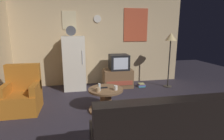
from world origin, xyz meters
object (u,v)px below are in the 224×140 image
(standing_lamp, at_px, (171,41))
(book_stack, at_px, (141,85))
(tv_stand, at_px, (118,78))
(mug_ceramic_white, at_px, (116,88))
(coffee_table, at_px, (106,100))
(remote_control, at_px, (104,88))
(mug_ceramic_tan, at_px, (98,90))
(crt_tv, at_px, (119,62))
(couch, at_px, (159,138))
(fridge, at_px, (74,63))
(armchair, at_px, (23,95))
(wine_glass, at_px, (99,87))

(standing_lamp, height_order, book_stack, standing_lamp)
(tv_stand, distance_m, book_stack, 0.74)
(mug_ceramic_white, bearing_deg, coffee_table, 147.69)
(remote_control, height_order, book_stack, remote_control)
(mug_ceramic_white, height_order, mug_ceramic_tan, same)
(tv_stand, distance_m, mug_ceramic_tan, 1.87)
(crt_tv, xyz_separation_m, book_stack, (0.67, -0.11, -0.70))
(coffee_table, height_order, couch, couch)
(remote_control, bearing_deg, fridge, 109.65)
(crt_tv, bearing_deg, coffee_table, -112.40)
(mug_ceramic_white, relative_size, couch, 0.05)
(armchair, bearing_deg, standing_lamp, 14.15)
(fridge, bearing_deg, remote_control, -68.43)
(coffee_table, distance_m, wine_glass, 0.36)
(armchair, xyz_separation_m, book_stack, (2.99, 1.10, -0.29))
(fridge, relative_size, armchair, 1.84)
(wine_glass, distance_m, couch, 1.61)
(tv_stand, xyz_separation_m, coffee_table, (-0.59, -1.52, -0.03))
(crt_tv, bearing_deg, tv_stand, 178.23)
(wine_glass, bearing_deg, couch, -68.57)
(crt_tv, xyz_separation_m, remote_control, (-0.66, -1.47, -0.26))
(couch, distance_m, book_stack, 3.13)
(mug_ceramic_white, distance_m, couch, 1.51)
(tv_stand, xyz_separation_m, book_stack, (0.70, -0.11, -0.22))
(coffee_table, xyz_separation_m, wine_glass, (-0.15, -0.11, 0.31))
(tv_stand, distance_m, standing_lamp, 1.86)
(standing_lamp, relative_size, coffee_table, 2.21)
(fridge, height_order, coffee_table, fridge)
(tv_stand, height_order, book_stack, tv_stand)
(mug_ceramic_white, bearing_deg, tv_stand, 75.93)
(couch, bearing_deg, book_stack, 73.96)
(crt_tv, distance_m, couch, 3.14)
(fridge, relative_size, remote_control, 11.80)
(fridge, bearing_deg, crt_tv, -3.63)
(remote_control, bearing_deg, coffee_table, -59.28)
(coffee_table, distance_m, book_stack, 1.93)
(couch, bearing_deg, crt_tv, 86.51)
(mug_ceramic_white, distance_m, mug_ceramic_tan, 0.36)
(armchair, bearing_deg, book_stack, 20.23)
(remote_control, xyz_separation_m, armchair, (-1.67, 0.26, -0.15))
(standing_lamp, relative_size, couch, 0.94)
(standing_lamp, bearing_deg, remote_control, -150.07)
(tv_stand, bearing_deg, standing_lamp, -10.00)
(fridge, height_order, standing_lamp, fridge)
(fridge, height_order, tv_stand, fridge)
(tv_stand, distance_m, couch, 3.11)
(mug_ceramic_white, bearing_deg, mug_ceramic_tan, -172.84)
(coffee_table, bearing_deg, crt_tv, 67.60)
(mug_ceramic_tan, xyz_separation_m, remote_control, (0.15, 0.21, -0.03))
(crt_tv, bearing_deg, mug_ceramic_white, -105.09)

